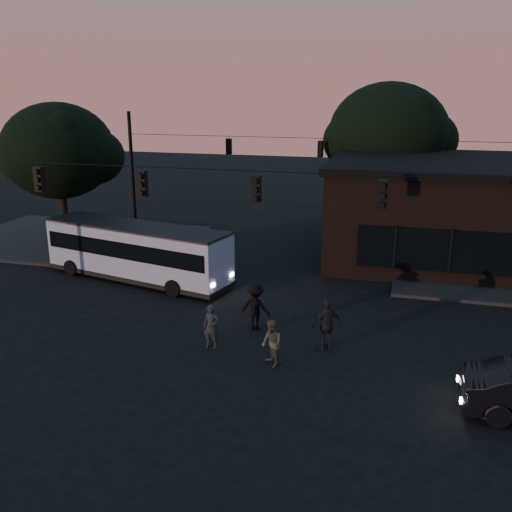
% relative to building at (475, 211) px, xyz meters
% --- Properties ---
extents(ground, '(120.00, 120.00, 0.00)m').
position_rel_building_xyz_m(ground, '(-9.00, -15.97, -2.71)').
color(ground, black).
rests_on(ground, ground).
extents(sidewalk_far_left, '(14.00, 10.00, 0.15)m').
position_rel_building_xyz_m(sidewalk_far_left, '(-23.00, -1.97, -2.63)').
color(sidewalk_far_left, black).
rests_on(sidewalk_far_left, ground).
extents(building, '(15.40, 10.41, 5.40)m').
position_rel_building_xyz_m(building, '(0.00, 0.00, 0.00)').
color(building, black).
rests_on(building, ground).
extents(tree_behind, '(7.60, 7.60, 9.43)m').
position_rel_building_xyz_m(tree_behind, '(-5.00, 6.03, 3.48)').
color(tree_behind, black).
rests_on(tree_behind, ground).
extents(tree_left, '(6.40, 6.40, 8.30)m').
position_rel_building_xyz_m(tree_left, '(-23.00, -2.97, 2.86)').
color(tree_left, black).
rests_on(tree_left, ground).
extents(signal_rig_near, '(26.24, 0.30, 7.50)m').
position_rel_building_xyz_m(signal_rig_near, '(-9.00, -11.97, 1.74)').
color(signal_rig_near, black).
rests_on(signal_rig_near, ground).
extents(signal_rig_far, '(26.24, 0.30, 7.50)m').
position_rel_building_xyz_m(signal_rig_far, '(-9.00, 4.03, 1.50)').
color(signal_rig_far, black).
rests_on(signal_rig_far, ground).
extents(bus, '(10.05, 4.56, 2.75)m').
position_rel_building_xyz_m(bus, '(-16.09, -7.65, -1.16)').
color(bus, '#999FC3').
rests_on(bus, ground).
extents(pedestrian_a, '(0.62, 0.43, 1.64)m').
position_rel_building_xyz_m(pedestrian_a, '(-10.17, -13.91, -1.89)').
color(pedestrian_a, black).
rests_on(pedestrian_a, ground).
extents(pedestrian_b, '(0.97, 1.00, 1.63)m').
position_rel_building_xyz_m(pedestrian_b, '(-7.73, -14.71, -1.89)').
color(pedestrian_b, '#403F3A').
rests_on(pedestrian_b, ground).
extents(pedestrian_c, '(1.20, 1.01, 1.92)m').
position_rel_building_xyz_m(pedestrian_c, '(-6.11, -13.01, -1.75)').
color(pedestrian_c, black).
rests_on(pedestrian_c, ground).
extents(pedestrian_d, '(1.30, 0.88, 1.85)m').
position_rel_building_xyz_m(pedestrian_d, '(-9.02, -11.94, -1.78)').
color(pedestrian_d, black).
rests_on(pedestrian_d, ground).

